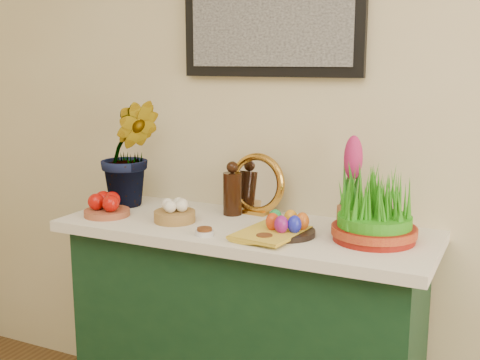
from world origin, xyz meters
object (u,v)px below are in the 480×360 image
object	(u,v)px
hyacinth_green	(129,136)
book	(247,228)
wheatgrass_sabzeh	(375,211)
mirror	(257,185)
sideboard	(246,340)

from	to	relation	value
hyacinth_green	book	bearing A→B (deg)	-49.96
wheatgrass_sabzeh	mirror	bearing A→B (deg)	161.99
hyacinth_green	sideboard	bearing A→B (deg)	-41.96
mirror	book	xyz separation A→B (m)	(0.08, -0.27, -0.10)
book	wheatgrass_sabzeh	size ratio (longest dim) A/B	0.90
mirror	hyacinth_green	bearing A→B (deg)	-169.07
wheatgrass_sabzeh	book	bearing A→B (deg)	-166.24
sideboard	book	distance (m)	0.49
wheatgrass_sabzeh	sideboard	bearing A→B (deg)	-178.88
hyacinth_green	mirror	bearing A→B (deg)	-23.79
mirror	book	distance (m)	0.30
mirror	book	bearing A→B (deg)	-73.34
hyacinth_green	book	size ratio (longest dim) A/B	2.27
book	wheatgrass_sabzeh	bearing A→B (deg)	21.61
sideboard	hyacinth_green	xyz separation A→B (m)	(-0.57, 0.07, 0.76)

